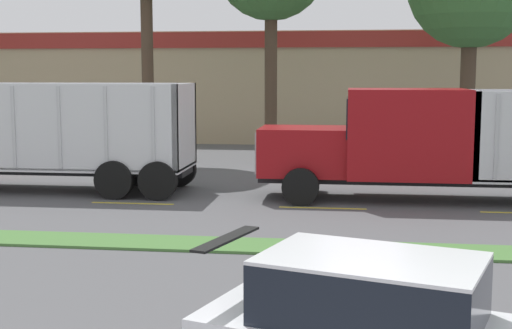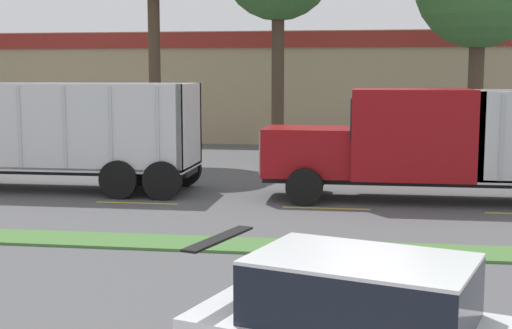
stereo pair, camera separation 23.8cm
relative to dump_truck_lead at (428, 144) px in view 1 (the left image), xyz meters
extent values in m
cube|color=#477538|center=(-3.01, -6.23, -1.63)|extent=(120.00, 1.27, 0.06)
cube|color=yellow|center=(-8.35, -1.59, -1.66)|extent=(2.40, 0.14, 0.01)
cube|color=yellow|center=(-2.95, -1.59, -1.66)|extent=(2.40, 0.14, 0.01)
cube|color=black|center=(1.00, 0.00, -1.05)|extent=(11.74, 1.42, 0.18)
cube|color=maroon|center=(-3.59, 0.00, -0.26)|extent=(2.56, 2.11, 1.39)
cube|color=#B7B7BC|center=(-4.90, 0.00, -0.26)|extent=(0.06, 1.80, 1.18)
cube|color=maroon|center=(-0.62, 0.00, 0.31)|extent=(3.38, 2.58, 2.53)
cube|color=black|center=(-2.33, 0.00, 0.75)|extent=(0.04, 2.19, 1.14)
cylinder|color=silver|center=(1.17, -0.84, 0.92)|extent=(0.14, 0.14, 1.23)
cube|color=silver|center=(1.15, 0.00, 0.32)|extent=(0.16, 2.58, 2.44)
cube|color=#B2B2B7|center=(1.65, -1.31, 0.32)|extent=(0.10, 0.04, 2.32)
cylinder|color=black|center=(-3.59, -1.27, -1.14)|extent=(1.05, 0.30, 1.05)
cylinder|color=black|center=(-3.59, 1.27, -1.14)|extent=(1.05, 0.30, 1.05)
cube|color=silver|center=(-10.70, 0.29, -0.85)|extent=(7.08, 2.58, 0.12)
cube|color=silver|center=(-7.25, 0.29, 0.43)|extent=(0.16, 2.58, 2.56)
cube|color=silver|center=(-10.70, -0.92, 0.43)|extent=(7.08, 0.16, 2.56)
cube|color=silver|center=(-10.70, 1.49, 0.43)|extent=(7.08, 0.16, 2.56)
cube|color=#BCBCC1|center=(-12.12, -1.02, 0.43)|extent=(0.10, 0.04, 2.43)
cube|color=#BCBCC1|center=(-10.70, -1.02, 0.43)|extent=(0.10, 0.04, 2.43)
cube|color=#BCBCC1|center=(-9.29, -1.02, 0.43)|extent=(0.10, 0.04, 2.43)
cube|color=#BCBCC1|center=(-7.87, -1.02, 0.43)|extent=(0.10, 0.04, 2.43)
cylinder|color=black|center=(-7.77, -0.98, -1.09)|extent=(1.15, 0.30, 1.15)
cylinder|color=black|center=(-7.77, 1.55, -1.09)|extent=(1.15, 0.30, 1.15)
cylinder|color=black|center=(-9.09, -0.98, -1.09)|extent=(1.15, 0.30, 1.15)
cylinder|color=black|center=(-9.09, 1.55, -1.09)|extent=(1.15, 0.30, 1.15)
cube|color=black|center=(-1.99, -13.27, -0.33)|extent=(2.71, 2.19, 0.67)
cube|color=white|center=(-1.99, -13.27, 0.02)|extent=(2.71, 2.19, 0.04)
cube|color=black|center=(-3.68, -12.73, 0.06)|extent=(0.62, 1.40, 0.03)
cube|color=tan|center=(-6.34, 21.43, 1.25)|extent=(40.07, 12.00, 5.82)
cube|color=maroon|center=(-6.34, 15.38, 3.71)|extent=(38.07, 0.10, 0.80)
cylinder|color=#473828|center=(2.59, 9.78, 1.27)|extent=(0.63, 0.63, 5.87)
cylinder|color=#473828|center=(-5.58, 9.11, 1.80)|extent=(0.53, 0.53, 6.92)
cylinder|color=#473828|center=(-10.48, 7.57, 2.32)|extent=(0.49, 0.49, 7.96)
camera|label=1|loc=(-2.25, -20.93, 2.03)|focal=50.00mm
camera|label=2|loc=(-2.01, -20.89, 2.03)|focal=50.00mm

